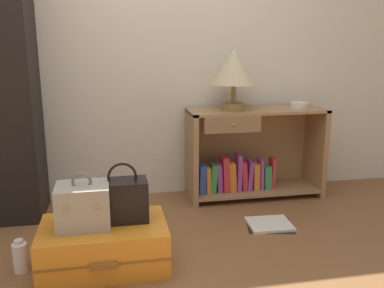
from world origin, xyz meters
TOP-DOWN VIEW (x-y plane):
  - back_wall at (0.00, 1.50)m, footprint 6.40×0.10m
  - bookshelf at (0.87, 1.26)m, footprint 1.07×0.37m
  - table_lamp at (0.72, 1.23)m, footprint 0.34×0.34m
  - bowl at (1.25, 1.22)m, footprint 0.14×0.14m
  - suitcase_large at (-0.27, 0.34)m, footprint 0.69×0.46m
  - train_case at (-0.36, 0.34)m, footprint 0.28×0.24m
  - handbag at (-0.15, 0.38)m, footprint 0.27×0.17m
  - bottle at (-0.71, 0.37)m, footprint 0.08×0.08m
  - open_book_on_floor at (0.82, 0.66)m, footprint 0.35×0.32m

SIDE VIEW (x-z plane):
  - open_book_on_floor at x=0.82m, z-range 0.00..0.02m
  - bottle at x=-0.71m, z-range -0.01..0.18m
  - suitcase_large at x=-0.27m, z-range 0.00..0.25m
  - bookshelf at x=0.87m, z-range -0.02..0.69m
  - train_case at x=-0.36m, z-range 0.21..0.52m
  - handbag at x=-0.15m, z-range 0.20..0.53m
  - bowl at x=1.25m, z-range 0.71..0.76m
  - table_lamp at x=0.72m, z-range 0.79..1.25m
  - back_wall at x=0.00m, z-range 0.00..2.60m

